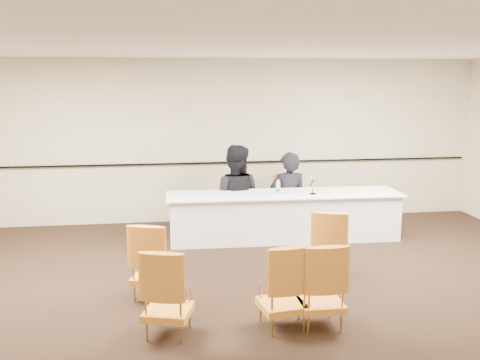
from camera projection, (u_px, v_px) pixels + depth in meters
The scene contains 19 objects.
floor at pixel (248, 307), 6.26m from camera, with size 10.00×10.00×0.00m, color black.
ceiling at pixel (249, 43), 5.70m from camera, with size 10.00×10.00×0.00m, color white.
wall_back at pixel (215, 141), 9.87m from camera, with size 10.00×0.04×3.00m, color beige.
wall_rail at pixel (215, 163), 9.91m from camera, with size 9.80×0.04×0.03m, color black.
panel_table at pixel (284, 216), 8.87m from camera, with size 3.87×0.89×0.77m, color white, non-canonical shape.
panelist_main at pixel (288, 203), 9.43m from camera, with size 0.67×0.44×1.83m, color black.
panelist_main_chair at pixel (288, 203), 9.43m from camera, with size 0.50×0.50×0.95m, color orange, non-canonical shape.
panelist_second at pixel (235, 201), 9.31m from camera, with size 0.95×0.74×1.96m, color black.
panelist_second_chair at pixel (235, 204), 9.32m from camera, with size 0.50×0.50×0.95m, color orange, non-canonical shape.
papers at pixel (308, 193), 8.84m from camera, with size 0.30×0.22×0.00m, color white.
microphone at pixel (313, 186), 8.70m from camera, with size 0.10×0.21×0.29m, color black, non-canonical shape.
water_bottle at pixel (278, 187), 8.73m from camera, with size 0.07×0.07×0.24m, color #16767C, non-canonical shape.
drinking_glass at pixel (287, 191), 8.73m from camera, with size 0.06×0.06×0.10m, color silver.
coffee_cup at pixel (331, 191), 8.70m from camera, with size 0.08×0.08×0.12m, color silver.
aud_chair_front_left at pixel (153, 260), 6.46m from camera, with size 0.50×0.50×0.95m, color orange, non-canonical shape.
aud_chair_front_right at pixel (330, 244), 7.08m from camera, with size 0.50×0.50×0.95m, color orange, non-canonical shape.
aud_chair_back_left at pixel (168, 291), 5.51m from camera, with size 0.50×0.50×0.95m, color orange, non-canonical shape.
aud_chair_back_mid at pixel (282, 285), 5.67m from camera, with size 0.50×0.50×0.95m, color orange, non-canonical shape.
aud_chair_back_right at pixel (321, 284), 5.70m from camera, with size 0.50×0.50×0.95m, color orange, non-canonical shape.
Camera 1 is at (-0.92, -5.80, 2.62)m, focal length 40.00 mm.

